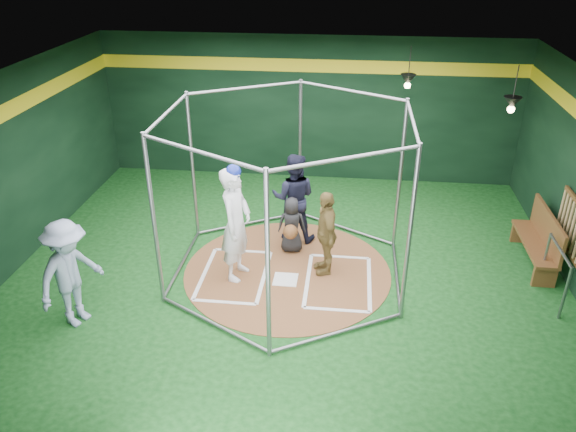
# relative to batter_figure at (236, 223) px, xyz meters

# --- Properties ---
(room_shell) EXTENTS (10.10, 9.10, 3.53)m
(room_shell) POSITION_rel_batter_figure_xyz_m (0.88, 0.24, 0.67)
(room_shell) COLOR #0D3A11
(room_shell) RESTS_ON ground
(clay_disc) EXTENTS (3.80, 3.80, 0.01)m
(clay_disc) POSITION_rel_batter_figure_xyz_m (0.88, 0.24, -1.08)
(clay_disc) COLOR brown
(clay_disc) RESTS_ON ground
(home_plate) EXTENTS (0.43, 0.43, 0.01)m
(home_plate) POSITION_rel_batter_figure_xyz_m (0.88, -0.06, -1.06)
(home_plate) COLOR white
(home_plate) RESTS_ON clay_disc
(batter_box_left) EXTENTS (1.17, 1.77, 0.01)m
(batter_box_left) POSITION_rel_batter_figure_xyz_m (-0.07, -0.01, -1.06)
(batter_box_left) COLOR white
(batter_box_left) RESTS_ON clay_disc
(batter_box_right) EXTENTS (1.17, 1.77, 0.01)m
(batter_box_right) POSITION_rel_batter_figure_xyz_m (1.83, -0.01, -1.06)
(batter_box_right) COLOR white
(batter_box_right) RESTS_ON clay_disc
(batting_cage) EXTENTS (4.05, 4.67, 3.00)m
(batting_cage) POSITION_rel_batter_figure_xyz_m (0.88, 0.24, 0.42)
(batting_cage) COLOR gray
(batting_cage) RESTS_ON ground
(bat_rack) EXTENTS (0.07, 1.25, 0.98)m
(bat_rack) POSITION_rel_batter_figure_xyz_m (5.80, 0.64, -0.03)
(bat_rack) COLOR brown
(bat_rack) RESTS_ON room_shell
(pendant_lamp_near) EXTENTS (0.34, 0.34, 0.90)m
(pendant_lamp_near) POSITION_rel_batter_figure_xyz_m (3.08, 3.84, 1.66)
(pendant_lamp_near) COLOR black
(pendant_lamp_near) RESTS_ON room_shell
(pendant_lamp_far) EXTENTS (0.34, 0.34, 0.90)m
(pendant_lamp_far) POSITION_rel_batter_figure_xyz_m (4.88, 2.24, 1.66)
(pendant_lamp_far) COLOR black
(pendant_lamp_far) RESTS_ON room_shell
(batter_figure) EXTENTS (0.63, 0.84, 2.17)m
(batter_figure) POSITION_rel_batter_figure_xyz_m (0.00, 0.00, 0.00)
(batter_figure) COLOR white
(batter_figure) RESTS_ON clay_disc
(visitor_leopard) EXTENTS (0.61, 1.00, 1.59)m
(visitor_leopard) POSITION_rel_batter_figure_xyz_m (1.56, 0.33, -0.27)
(visitor_leopard) COLOR #A18545
(visitor_leopard) RESTS_ON clay_disc
(catcher_figure) EXTENTS (0.57, 0.59, 1.12)m
(catcher_figure) POSITION_rel_batter_figure_xyz_m (0.87, 0.98, -0.51)
(catcher_figure) COLOR black
(catcher_figure) RESTS_ON clay_disc
(umpire) EXTENTS (0.91, 0.73, 1.82)m
(umpire) POSITION_rel_batter_figure_xyz_m (0.86, 1.47, -0.16)
(umpire) COLOR black
(umpire) RESTS_ON clay_disc
(bystander_blue) EXTENTS (1.08, 1.34, 1.81)m
(bystander_blue) POSITION_rel_batter_figure_xyz_m (-2.29, -1.60, -0.18)
(bystander_blue) COLOR #90A0BF
(bystander_blue) RESTS_ON ground
(dugout_bench) EXTENTS (0.42, 1.79, 1.04)m
(dugout_bench) POSITION_rel_batter_figure_xyz_m (5.51, 1.07, -0.55)
(dugout_bench) COLOR brown
(dugout_bench) RESTS_ON ground
(steel_railing) EXTENTS (0.05, 1.14, 0.98)m
(steel_railing) POSITION_rel_batter_figure_xyz_m (5.43, -0.10, -0.43)
(steel_railing) COLOR slate
(steel_railing) RESTS_ON ground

